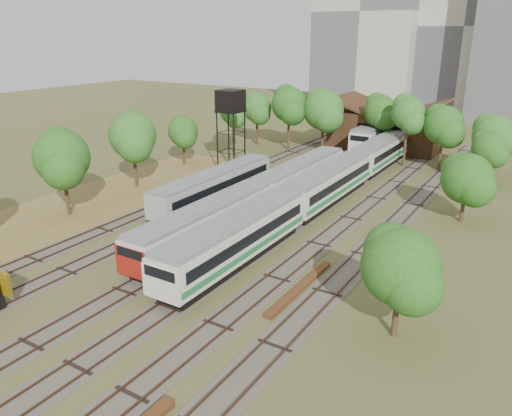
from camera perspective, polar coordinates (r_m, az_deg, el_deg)
The scene contains 15 objects.
ground at distance 33.04m, azimuth -16.39°, elevation -12.40°, with size 240.00×240.00×0.00m, color #475123.
dry_grass_patch at distance 50.53m, azimuth -23.58°, elevation -1.85°, with size 14.00×60.00×0.04m, color brown.
tracks at distance 51.42m, azimuth 3.88°, elevation 0.20°, with size 24.60×80.00×0.19m.
railcar_red_set at distance 48.36m, azimuth 0.45°, elevation 1.29°, with size 2.90×34.58×3.58m.
railcar_green_set at distance 52.83m, azimuth 8.33°, elevation 2.79°, with size 3.05×52.08×3.77m.
railcar_rear at distance 79.10m, azimuth 13.76°, elevation 8.13°, with size 3.25×16.08×4.02m.
old_grey_coach at distance 52.20m, azimuth -4.74°, elevation 2.57°, with size 2.75×18.00×3.40m.
water_tower at distance 63.50m, azimuth -2.93°, elevation 11.90°, with size 2.95×2.95×10.23m.
rail_pile_far at distance 35.39m, azimuth 5.10°, elevation -9.05°, with size 0.57×9.05×0.29m, color brown.
maintenance_shed at distance 80.58m, azimuth 14.96°, elevation 8.80°, with size 16.45×11.55×7.58m.
tree_band_left at distance 54.56m, azimuth -18.33°, elevation 6.55°, with size 7.73×53.25×8.64m.
tree_band_far at distance 72.00m, azimuth 11.67°, elevation 10.46°, with size 38.88×9.53×9.44m.
tree_band_right at distance 45.42m, azimuth 22.07°, elevation 1.86°, with size 4.94×40.05×6.79m.
tower_left at distance 119.88m, azimuth 13.21°, elevation 20.97°, with size 22.00×16.00×42.00m, color #B8AFA1.
tower_centre at distance 119.65m, azimuth 23.48°, elevation 18.50°, with size 20.00×18.00×36.00m, color beige.
Camera 1 is at (21.84, -17.99, 17.05)m, focal length 35.00 mm.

